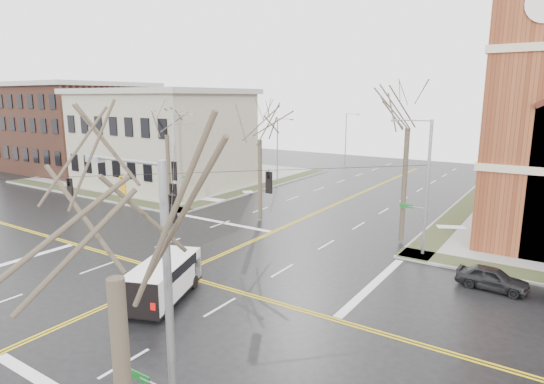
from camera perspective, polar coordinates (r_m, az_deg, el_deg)
The scene contains 18 objects.
ground at distance 28.58m, azimuth -11.75°, elevation -10.06°, with size 120.00×120.00×0.00m, color black.
sidewalks at distance 28.55m, azimuth -11.75°, elevation -9.92°, with size 80.00×80.00×0.17m.
road_markings at distance 28.58m, azimuth -11.75°, elevation -10.05°, with size 100.00×100.00×0.01m.
civic_building_a at distance 56.52m, azimuth -13.48°, elevation 6.37°, with size 18.00×14.00×11.00m, color gray.
civic_building_b at distance 73.42m, azimuth -23.21°, elevation 7.32°, with size 18.00×16.00×12.00m, color brown.
signal_pole_ne at distance 31.49m, azimuth 18.62°, elevation 0.99°, with size 2.75×0.22×9.00m.
signal_pole_nw at distance 43.07m, azimuth -11.90°, elevation 4.11°, with size 2.75×0.22×9.00m.
signal_pole_se at distance 11.84m, azimuth -13.26°, elevation -16.60°, with size 2.75×0.22×9.00m.
span_wires at distance 26.92m, azimuth -12.30°, elevation 2.29°, with size 23.02×23.02×0.03m.
traffic_signals at distance 26.60m, azimuth -13.25°, elevation 0.49°, with size 8.21×8.26×1.30m.
streetlight_north_a at distance 55.53m, azimuth 0.81°, elevation 5.53°, with size 2.30×0.20×8.00m.
streetlight_north_b at distance 73.10m, azimuth 9.34°, elevation 6.89°, with size 2.30×0.20×8.00m.
cargo_van at distance 25.06m, azimuth -13.26°, elevation -10.27°, with size 3.98×5.89×2.10m.
parked_car_a at distance 28.53m, azimuth 25.91°, elevation -9.70°, with size 1.52×3.77×1.28m, color black.
tree_nw_far at distance 45.60m, azimuth -13.12°, elevation 7.56°, with size 4.00×4.00×10.20m.
tree_nw_near at distance 38.36m, azimuth -1.54°, elevation 7.25°, with size 4.00×4.00×10.32m.
tree_ne at distance 33.50m, azimuth 16.72°, elevation 8.61°, with size 4.00×4.00×12.37m.
tree_se at distance 9.32m, azimuth -19.27°, elevation -7.58°, with size 4.00×4.00×10.38m.
Camera 1 is at (19.06, -18.52, 10.52)m, focal length 30.00 mm.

